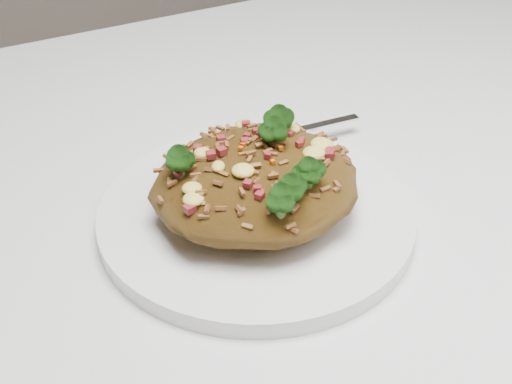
# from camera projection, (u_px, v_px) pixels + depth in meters

# --- Properties ---
(dining_table) EXTENTS (1.20, 0.80, 0.75)m
(dining_table) POSITION_uv_depth(u_px,v_px,m) (268.00, 292.00, 0.61)
(dining_table) COLOR silver
(dining_table) RESTS_ON ground
(plate) EXTENTS (0.24, 0.24, 0.01)m
(plate) POSITION_uv_depth(u_px,v_px,m) (256.00, 215.00, 0.54)
(plate) COLOR white
(plate) RESTS_ON dining_table
(fried_rice) EXTENTS (0.15, 0.14, 0.07)m
(fried_rice) POSITION_uv_depth(u_px,v_px,m) (257.00, 174.00, 0.52)
(fried_rice) COLOR brown
(fried_rice) RESTS_ON plate
(fork) EXTENTS (0.16, 0.03, 0.00)m
(fork) POSITION_uv_depth(u_px,v_px,m) (284.00, 134.00, 0.62)
(fork) COLOR silver
(fork) RESTS_ON plate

